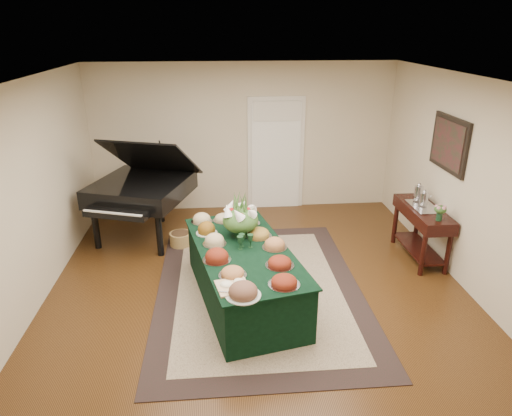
{
  "coord_description": "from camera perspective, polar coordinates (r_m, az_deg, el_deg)",
  "views": [
    {
      "loc": [
        -0.47,
        -5.21,
        3.28
      ],
      "look_at": [
        0.0,
        0.3,
        1.05
      ],
      "focal_mm": 32.0,
      "sensor_mm": 36.0,
      "label": 1
    }
  ],
  "objects": [
    {
      "name": "green_goblets",
      "position": [
        5.61,
        -1.49,
        -4.18
      ],
      "size": [
        0.2,
        0.14,
        0.18
      ],
      "color": "#14321C",
      "rests_on": "buffet_table"
    },
    {
      "name": "tea_service",
      "position": [
        7.14,
        19.99,
        1.28
      ],
      "size": [
        0.34,
        0.58,
        0.3
      ],
      "color": "silver",
      "rests_on": "mahogany_sideboard"
    },
    {
      "name": "pink_bouquet",
      "position": [
        6.64,
        22.04,
        -0.22
      ],
      "size": [
        0.18,
        0.18,
        0.23
      ],
      "color": "#14321C",
      "rests_on": "mahogany_sideboard"
    },
    {
      "name": "grand_piano",
      "position": [
        7.53,
        -14.1,
        2.39
      ],
      "size": [
        1.85,
        1.95,
        1.7
      ],
      "color": "black",
      "rests_on": "ground"
    },
    {
      "name": "mahogany_sideboard",
      "position": [
        7.14,
        20.09,
        -1.36
      ],
      "size": [
        0.45,
        1.24,
        0.8
      ],
      "color": "black",
      "rests_on": "ground"
    },
    {
      "name": "buffet_table",
      "position": [
        5.79,
        -1.55,
        -8.31
      ],
      "size": [
        1.54,
        2.45,
        0.72
      ],
      "color": "black",
      "rests_on": "ground"
    },
    {
      "name": "wall_painting",
      "position": [
        6.9,
        22.99,
        7.39
      ],
      "size": [
        0.05,
        0.95,
        0.75
      ],
      "color": "black",
      "rests_on": "ground"
    },
    {
      "name": "cutting_board",
      "position": [
        4.85,
        -2.97,
        -9.44
      ],
      "size": [
        0.4,
        0.4,
        0.1
      ],
      "color": "tan",
      "rests_on": "buffet_table"
    },
    {
      "name": "wicker_basket",
      "position": [
        7.38,
        -9.4,
        -3.86
      ],
      "size": [
        0.34,
        0.34,
        0.21
      ],
      "primitive_type": "cylinder",
      "color": "olive",
      "rests_on": "ground"
    },
    {
      "name": "food_platters",
      "position": [
        5.6,
        -1.97,
        -4.7
      ],
      "size": [
        1.23,
        2.39,
        0.13
      ],
      "color": "silver",
      "rests_on": "buffet_table"
    },
    {
      "name": "floral_centerpiece",
      "position": [
        5.84,
        -1.96,
        -1.03
      ],
      "size": [
        0.48,
        0.48,
        0.48
      ],
      "color": "#14321C",
      "rests_on": "buffet_table"
    },
    {
      "name": "area_rug",
      "position": [
        6.18,
        0.38,
        -10.03
      ],
      "size": [
        2.68,
        3.76,
        0.01
      ],
      "color": "black",
      "rests_on": "ground"
    },
    {
      "name": "ground",
      "position": [
        6.18,
        0.24,
        -10.12
      ],
      "size": [
        6.0,
        6.0,
        0.0
      ],
      "primitive_type": "plane",
      "color": "black",
      "rests_on": "ground"
    },
    {
      "name": "kitchen_doorway",
      "position": [
        8.56,
        2.49,
        6.62
      ],
      "size": [
        1.05,
        0.07,
        2.1
      ],
      "color": "silver",
      "rests_on": "ground"
    }
  ]
}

